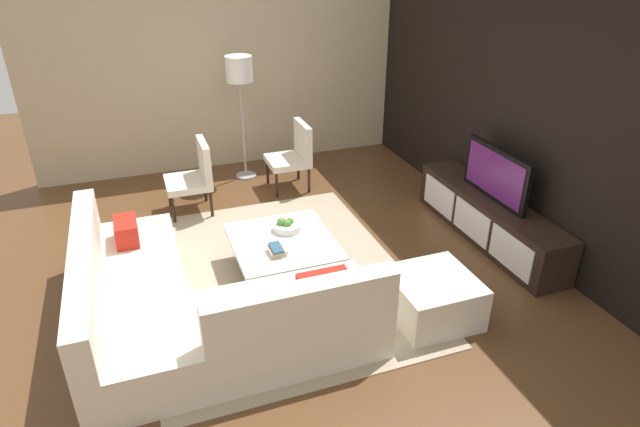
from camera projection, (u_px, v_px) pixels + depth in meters
name	position (u px, v px, depth m)	size (l,w,h in m)	color
ground_plane	(277.00, 280.00, 5.26)	(14.00, 14.00, 0.00)	brown
feature_wall_back	(531.00, 113.00, 5.42)	(6.40, 0.12, 2.80)	black
side_wall_left	(224.00, 66.00, 7.34)	(0.12, 5.20, 2.80)	#C6B28E
area_rug	(274.00, 275.00, 5.34)	(3.16, 2.46, 0.01)	tan
media_console	(489.00, 219.00, 5.86)	(2.17, 0.45, 0.50)	black
television	(496.00, 174.00, 5.62)	(1.01, 0.06, 0.55)	black
sectional_couch	(189.00, 305.00, 4.44)	(2.33, 2.30, 0.81)	beige
coffee_table	(284.00, 256.00, 5.28)	(1.05, 0.96, 0.38)	black
accent_chair_near	(195.00, 173.00, 6.37)	(0.55, 0.52, 0.87)	black
floor_lamp	(239.00, 76.00, 6.87)	(0.34, 0.34, 1.64)	#A5A5AA
ottoman	(432.00, 298.00, 4.67)	(0.70, 0.70, 0.40)	beige
fruit_bowl	(287.00, 226.00, 5.35)	(0.28, 0.28, 0.14)	silver
accent_chair_far	(294.00, 152.00, 6.98)	(0.53, 0.51, 0.87)	black
book_stack	(277.00, 250.00, 4.96)	(0.20, 0.16, 0.08)	#CCB78C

